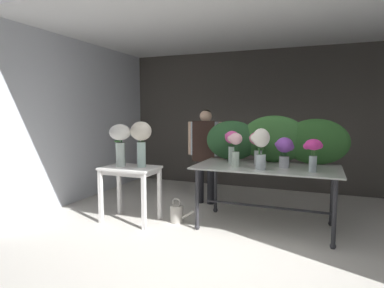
# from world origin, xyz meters

# --- Properties ---
(ground_plane) EXTENTS (8.29, 8.29, 0.00)m
(ground_plane) POSITION_xyz_m (0.00, 1.88, 0.00)
(ground_plane) COLOR silver
(wall_back) EXTENTS (5.66, 0.12, 2.73)m
(wall_back) POSITION_xyz_m (0.00, 3.77, 1.37)
(wall_back) COLOR #4C4742
(wall_back) RESTS_ON ground
(wall_left) EXTENTS (0.12, 3.89, 2.73)m
(wall_left) POSITION_xyz_m (-2.83, 1.88, 1.37)
(wall_left) COLOR silver
(wall_left) RESTS_ON ground
(ceiling_slab) EXTENTS (5.78, 3.89, 0.12)m
(ceiling_slab) POSITION_xyz_m (0.00, 1.88, 2.79)
(ceiling_slab) COLOR silver
(ceiling_slab) RESTS_ON wall_back
(display_table_glass) EXTENTS (1.83, 0.99, 0.83)m
(display_table_glass) POSITION_xyz_m (0.43, 1.48, 0.71)
(display_table_glass) COLOR beige
(display_table_glass) RESTS_ON ground
(side_table_white) EXTENTS (0.76, 0.52, 0.77)m
(side_table_white) POSITION_xyz_m (-1.37, 1.04, 0.66)
(side_table_white) COLOR white
(side_table_white) RESTS_ON ground
(florist) EXTENTS (0.62, 0.24, 1.57)m
(florist) POSITION_xyz_m (-0.69, 2.26, 0.97)
(florist) COLOR #232328
(florist) RESTS_ON ground
(foliage_backdrop) EXTENTS (1.96, 0.30, 0.66)m
(foliage_backdrop) POSITION_xyz_m (0.44, 1.85, 1.13)
(foliage_backdrop) COLOR #28562D
(foliage_backdrop) RESTS_ON display_table_glass
(vase_ivory_ranunculus) EXTENTS (0.23, 0.21, 0.51)m
(vase_ivory_ranunculus) POSITION_xyz_m (0.39, 1.20, 1.14)
(vase_ivory_ranunculus) COLOR silver
(vase_ivory_ranunculus) RESTS_ON display_table_glass
(vase_blush_carnations) EXTENTS (0.20, 0.17, 0.44)m
(vase_blush_carnations) POSITION_xyz_m (0.06, 1.28, 1.09)
(vase_blush_carnations) COLOR silver
(vase_blush_carnations) RESTS_ON display_table_glass
(vase_magenta_dahlias) EXTENTS (0.22, 0.19, 0.39)m
(vase_magenta_dahlias) POSITION_xyz_m (1.00, 1.27, 1.08)
(vase_magenta_dahlias) COLOR silver
(vase_magenta_dahlias) RESTS_ON display_table_glass
(vase_violet_hydrangea) EXTENTS (0.24, 0.21, 0.39)m
(vase_violet_hydrangea) POSITION_xyz_m (0.65, 1.45, 1.06)
(vase_violet_hydrangea) COLOR silver
(vase_violet_hydrangea) RESTS_ON display_table_glass
(vase_fuchsia_tulips) EXTENTS (0.20, 0.20, 0.45)m
(vase_fuchsia_tulips) POSITION_xyz_m (-0.06, 1.56, 1.11)
(vase_fuchsia_tulips) COLOR silver
(vase_fuchsia_tulips) RESTS_ON display_table_glass
(vase_rosy_roses) EXTENTS (0.24, 0.24, 0.45)m
(vase_rosy_roses) POSITION_xyz_m (0.30, 1.55, 1.13)
(vase_rosy_roses) COLOR silver
(vase_rosy_roses) RESTS_ON display_table_glass
(vase_white_roses_tall) EXTENTS (0.31, 0.30, 0.59)m
(vase_white_roses_tall) POSITION_xyz_m (-1.52, 1.04, 1.15)
(vase_white_roses_tall) COLOR silver
(vase_white_roses_tall) RESTS_ON side_table_white
(vase_cream_lisianthus_tall) EXTENTS (0.29, 0.29, 0.63)m
(vase_cream_lisianthus_tall) POSITION_xyz_m (-1.22, 1.09, 1.19)
(vase_cream_lisianthus_tall) COLOR silver
(vase_cream_lisianthus_tall) RESTS_ON side_table_white
(watering_can) EXTENTS (0.35, 0.18, 0.34)m
(watering_can) POSITION_xyz_m (-0.75, 1.23, 0.13)
(watering_can) COLOR #B7B2A8
(watering_can) RESTS_ON ground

